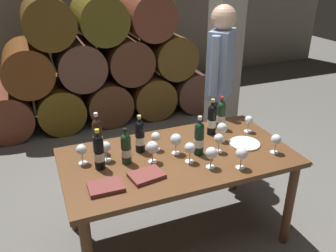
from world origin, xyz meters
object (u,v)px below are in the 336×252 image
Objects in this scene: wine_glass_11 at (156,138)px; wine_bottle_2 at (126,148)px; dining_table at (178,166)px; tasting_notebook at (106,187)px; wine_glass_2 at (219,139)px; wine_glass_6 at (241,154)px; wine_bottle_6 at (98,135)px; wine_glass_10 at (211,153)px; wine_glass_1 at (81,150)px; sommelier_presenting at (220,78)px; wine_glass_5 at (152,148)px; leather_ledger at (147,175)px; wine_glass_7 at (222,128)px; wine_bottle_5 at (212,119)px; wine_glass_9 at (249,121)px; wine_bottle_1 at (140,136)px; wine_bottle_3 at (221,115)px; wine_glass_8 at (106,147)px; wine_bottle_4 at (99,152)px; wine_glass_4 at (276,140)px; wine_glass_3 at (176,140)px; serving_plate at (245,144)px; wine_glass_0 at (190,149)px.

wine_bottle_2 is at bearing -158.95° from wine_glass_11.
dining_table is 0.64m from tasting_notebook.
wine_glass_6 is at bearing -82.95° from wine_glass_2.
wine_bottle_6 is 0.85m from wine_glass_10.
sommelier_presenting reaches higher than wine_glass_1.
wine_glass_5 is (-0.21, -0.02, 0.21)m from dining_table.
wine_bottle_2 is at bearing -147.95° from sommelier_presenting.
wine_bottle_2 is at bearing 97.69° from leather_ledger.
tasting_notebook is at bearing -144.30° from sommelier_presenting.
wine_glass_2 is 0.95× the size of wine_glass_10.
wine_glass_6 is 1.02× the size of wine_glass_7.
wine_bottle_5 is at bearing 29.09° from dining_table.
tasting_notebook is at bearing 173.42° from wine_glass_6.
wine_glass_7 is 1.08× the size of wine_glass_9.
wine_bottle_1 is 1.34× the size of tasting_notebook.
wine_bottle_3 is 1.04m from wine_glass_8.
wine_bottle_3 is 0.96m from leather_ledger.
wine_glass_4 is (1.26, -0.27, -0.02)m from wine_bottle_4.
wine_bottle_3 is 0.66m from wine_glass_11.
wine_glass_3 reaches higher than wine_glass_1.
sommelier_presenting reaches higher than serving_plate.
dining_table is 11.29× the size of wine_glass_8.
wine_glass_10 is at bearing -59.29° from dining_table.
wine_bottle_1 is at bearing -149.43° from sommelier_presenting.
leather_ledger is (0.36, -0.34, -0.09)m from wine_glass_1.
wine_glass_4 reaches higher than tasting_notebook.
wine_bottle_1 is at bearing 7.98° from wine_glass_8.
wine_glass_4 is 1.28m from tasting_notebook.
wine_bottle_1 reaches higher than wine_glass_11.
wine_bottle_3 is 0.14m from wine_bottle_5.
sommelier_presenting reaches higher than wine_bottle_4.
wine_glass_9 is at bearing -6.28° from wine_bottle_6.
wine_glass_0 reaches higher than wine_glass_1.
wine_glass_3 is (0.57, -0.01, -0.02)m from wine_bottle_4.
dining_table is at bearing -79.59° from wine_glass_3.
wine_glass_4 reaches higher than wine_glass_9.
wine_glass_8 is (-1.03, -0.16, -0.02)m from wine_bottle_3.
wine_bottle_4 reaches higher than wine_glass_3.
wine_glass_4 and wine_glass_8 have the same top height.
wine_glass_8 reaches higher than tasting_notebook.
dining_table is 0.23m from wine_glass_0.
wine_bottle_3 is at bearing 62.29° from wine_glass_7.
tasting_notebook is at bearing -142.76° from wine_glass_11.
tasting_notebook is at bearing -163.43° from wine_glass_7.
wine_glass_11 is at bearing 125.31° from wine_glass_10.
wine_glass_10 is (0.38, -0.40, -0.02)m from wine_bottle_1.
wine_bottle_3 reaches higher than leather_ledger.
wine_glass_4 is (0.39, -0.17, 0.00)m from wine_glass_2.
wine_glass_2 is 0.99× the size of wine_glass_4.
wine_bottle_3 is 0.63m from wine_glass_0.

